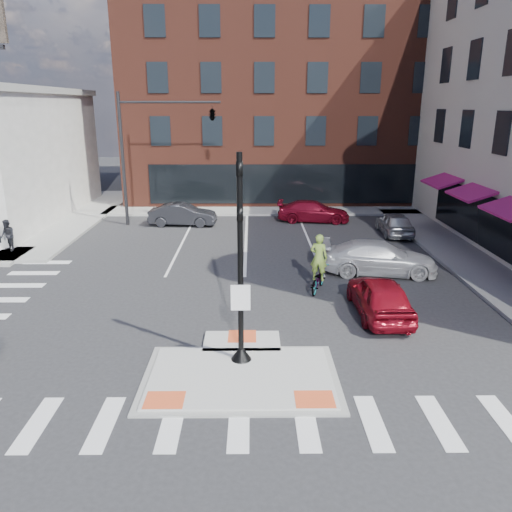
{
  "coord_description": "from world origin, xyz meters",
  "views": [
    {
      "loc": [
        0.32,
        -12.71,
        7.28
      ],
      "look_at": [
        0.47,
        4.61,
        2.0
      ],
      "focal_mm": 35.0,
      "sensor_mm": 36.0,
      "label": 1
    }
  ],
  "objects_px": {
    "cyclist": "(318,272)",
    "pedestrian_a": "(8,235)",
    "bg_car_dark": "(183,215)",
    "red_sedan": "(380,296)",
    "white_pickup": "(379,258)",
    "bg_car_silver": "(395,223)",
    "bg_car_red": "(313,211)"
  },
  "relations": [
    {
      "from": "red_sedan",
      "to": "cyclist",
      "type": "xyz_separation_m",
      "value": [
        -1.89,
        2.47,
        0.08
      ]
    },
    {
      "from": "bg_car_red",
      "to": "white_pickup",
      "type": "bearing_deg",
      "value": -163.97
    },
    {
      "from": "white_pickup",
      "to": "bg_car_silver",
      "type": "bearing_deg",
      "value": -13.92
    },
    {
      "from": "white_pickup",
      "to": "bg_car_dark",
      "type": "relative_size",
      "value": 1.21
    },
    {
      "from": "red_sedan",
      "to": "bg_car_silver",
      "type": "relative_size",
      "value": 1.08
    },
    {
      "from": "bg_car_silver",
      "to": "pedestrian_a",
      "type": "relative_size",
      "value": 2.47
    },
    {
      "from": "bg_car_red",
      "to": "cyclist",
      "type": "bearing_deg",
      "value": -179.19
    },
    {
      "from": "red_sedan",
      "to": "white_pickup",
      "type": "bearing_deg",
      "value": -104.5
    },
    {
      "from": "white_pickup",
      "to": "cyclist",
      "type": "height_order",
      "value": "cyclist"
    },
    {
      "from": "bg_car_dark",
      "to": "pedestrian_a",
      "type": "distance_m",
      "value": 10.08
    },
    {
      "from": "cyclist",
      "to": "pedestrian_a",
      "type": "bearing_deg",
      "value": 0.43
    },
    {
      "from": "bg_car_red",
      "to": "bg_car_dark",
      "type": "bearing_deg",
      "value": 103.56
    },
    {
      "from": "cyclist",
      "to": "pedestrian_a",
      "type": "distance_m",
      "value": 15.95
    },
    {
      "from": "white_pickup",
      "to": "bg_car_red",
      "type": "bearing_deg",
      "value": 16.01
    },
    {
      "from": "bg_car_dark",
      "to": "pedestrian_a",
      "type": "relative_size",
      "value": 2.6
    },
    {
      "from": "white_pickup",
      "to": "bg_car_red",
      "type": "xyz_separation_m",
      "value": [
        -1.7,
        10.39,
        -0.06
      ]
    },
    {
      "from": "red_sedan",
      "to": "bg_car_red",
      "type": "relative_size",
      "value": 0.92
    },
    {
      "from": "red_sedan",
      "to": "cyclist",
      "type": "distance_m",
      "value": 3.11
    },
    {
      "from": "bg_car_silver",
      "to": "cyclist",
      "type": "bearing_deg",
      "value": 59.63
    },
    {
      "from": "red_sedan",
      "to": "pedestrian_a",
      "type": "bearing_deg",
      "value": -25.87
    },
    {
      "from": "bg_car_silver",
      "to": "cyclist",
      "type": "relative_size",
      "value": 1.66
    },
    {
      "from": "red_sedan",
      "to": "bg_car_dark",
      "type": "relative_size",
      "value": 1.02
    },
    {
      "from": "white_pickup",
      "to": "pedestrian_a",
      "type": "relative_size",
      "value": 3.15
    },
    {
      "from": "bg_car_silver",
      "to": "cyclist",
      "type": "xyz_separation_m",
      "value": [
        -5.61,
        -9.03,
        0.13
      ]
    },
    {
      "from": "red_sedan",
      "to": "bg_car_silver",
      "type": "distance_m",
      "value": 12.09
    },
    {
      "from": "red_sedan",
      "to": "bg_car_red",
      "type": "distance_m",
      "value": 14.99
    },
    {
      "from": "pedestrian_a",
      "to": "red_sedan",
      "type": "bearing_deg",
      "value": 17.46
    },
    {
      "from": "bg_car_silver",
      "to": "cyclist",
      "type": "distance_m",
      "value": 10.63
    },
    {
      "from": "cyclist",
      "to": "pedestrian_a",
      "type": "height_order",
      "value": "cyclist"
    },
    {
      "from": "bg_car_dark",
      "to": "cyclist",
      "type": "xyz_separation_m",
      "value": [
        6.99,
        -11.52,
        0.11
      ]
    },
    {
      "from": "bg_car_red",
      "to": "cyclist",
      "type": "relative_size",
      "value": 1.94
    },
    {
      "from": "white_pickup",
      "to": "bg_car_silver",
      "type": "xyz_separation_m",
      "value": [
        2.61,
        6.91,
        -0.06
      ]
    }
  ]
}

